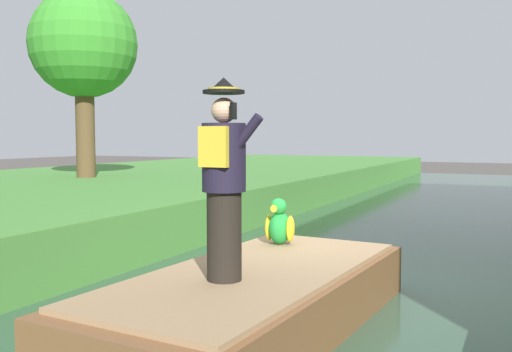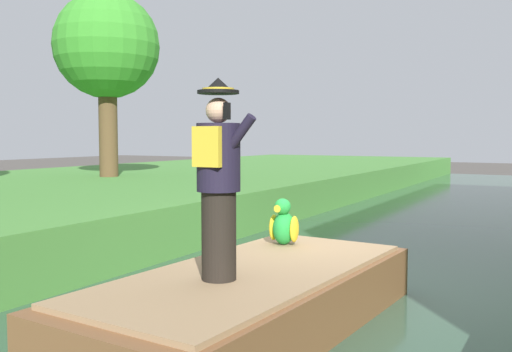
% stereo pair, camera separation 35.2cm
% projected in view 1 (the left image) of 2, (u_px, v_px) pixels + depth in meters
% --- Properties ---
extents(ground_plane, '(80.00, 80.00, 0.00)m').
position_uv_depth(ground_plane, '(316.00, 293.00, 7.31)').
color(ground_plane, '#4C4742').
extents(canal_water, '(5.36, 48.00, 0.10)m').
position_uv_depth(canal_water, '(316.00, 290.00, 7.31)').
color(canal_water, '#33513D').
rests_on(canal_water, ground).
extents(boat, '(2.07, 4.31, 0.61)m').
position_uv_depth(boat, '(255.00, 299.00, 5.65)').
color(boat, brown).
rests_on(boat, canal_water).
extents(person_pirate, '(0.61, 0.42, 1.85)m').
position_uv_depth(person_pirate, '(224.00, 180.00, 5.13)').
color(person_pirate, black).
rests_on(person_pirate, boat).
extents(parrot_plush, '(0.36, 0.35, 0.57)m').
position_uv_depth(parrot_plush, '(279.00, 224.00, 6.91)').
color(parrot_plush, green).
rests_on(parrot_plush, boat).
extents(tree_broad, '(2.85, 2.85, 4.98)m').
position_uv_depth(tree_broad, '(84.00, 46.00, 15.01)').
color(tree_broad, brown).
rests_on(tree_broad, grass_bank_near).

